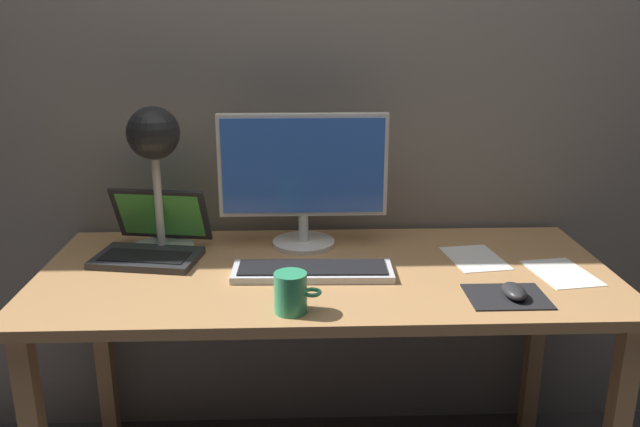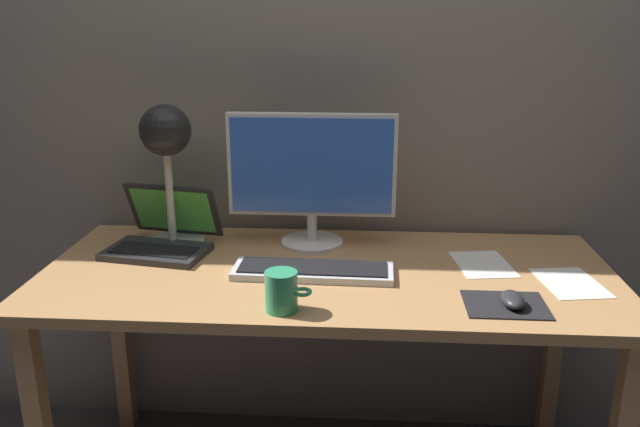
{
  "view_description": "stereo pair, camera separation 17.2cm",
  "coord_description": "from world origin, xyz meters",
  "px_view_note": "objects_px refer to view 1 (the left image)",
  "views": [
    {
      "loc": [
        -0.08,
        -1.69,
        1.43
      ],
      "look_at": [
        -0.02,
        -0.05,
        0.92
      ],
      "focal_mm": 36.33,
      "sensor_mm": 36.0,
      "label": 1
    },
    {
      "loc": [
        0.09,
        -1.69,
        1.43
      ],
      "look_at": [
        -0.02,
        -0.05,
        0.92
      ],
      "focal_mm": 36.33,
      "sensor_mm": 36.0,
      "label": 2
    }
  ],
  "objects_px": {
    "monitor": "(303,174)",
    "desk_lamp": "(155,151)",
    "laptop": "(154,237)",
    "mouse": "(514,291)",
    "keyboard_main": "(312,271)",
    "coffee_mug": "(291,293)"
  },
  "relations": [
    {
      "from": "desk_lamp",
      "to": "laptop",
      "type": "bearing_deg",
      "value": -121.29
    },
    {
      "from": "mouse",
      "to": "coffee_mug",
      "type": "xyz_separation_m",
      "value": [
        -0.56,
        -0.06,
        0.03
      ]
    },
    {
      "from": "laptop",
      "to": "mouse",
      "type": "distance_m",
      "value": 1.03
    },
    {
      "from": "mouse",
      "to": "monitor",
      "type": "bearing_deg",
      "value": 141.86
    },
    {
      "from": "desk_lamp",
      "to": "mouse",
      "type": "relative_size",
      "value": 4.55
    },
    {
      "from": "monitor",
      "to": "mouse",
      "type": "bearing_deg",
      "value": -38.14
    },
    {
      "from": "laptop",
      "to": "mouse",
      "type": "relative_size",
      "value": 3.48
    },
    {
      "from": "mouse",
      "to": "keyboard_main",
      "type": "bearing_deg",
      "value": 161.07
    },
    {
      "from": "coffee_mug",
      "to": "keyboard_main",
      "type": "bearing_deg",
      "value": 76.23
    },
    {
      "from": "monitor",
      "to": "desk_lamp",
      "type": "xyz_separation_m",
      "value": [
        -0.43,
        -0.03,
        0.08
      ]
    },
    {
      "from": "keyboard_main",
      "to": "coffee_mug",
      "type": "xyz_separation_m",
      "value": [
        -0.06,
        -0.23,
        0.04
      ]
    },
    {
      "from": "keyboard_main",
      "to": "desk_lamp",
      "type": "relative_size",
      "value": 1.01
    },
    {
      "from": "monitor",
      "to": "coffee_mug",
      "type": "xyz_separation_m",
      "value": [
        -0.03,
        -0.47,
        -0.18
      ]
    },
    {
      "from": "monitor",
      "to": "laptop",
      "type": "relative_size",
      "value": 1.52
    },
    {
      "from": "monitor",
      "to": "desk_lamp",
      "type": "bearing_deg",
      "value": -175.37
    },
    {
      "from": "laptop",
      "to": "mouse",
      "type": "height_order",
      "value": "laptop"
    },
    {
      "from": "laptop",
      "to": "coffee_mug",
      "type": "distance_m",
      "value": 0.58
    },
    {
      "from": "desk_lamp",
      "to": "mouse",
      "type": "distance_m",
      "value": 1.07
    },
    {
      "from": "mouse",
      "to": "coffee_mug",
      "type": "height_order",
      "value": "coffee_mug"
    },
    {
      "from": "laptop",
      "to": "keyboard_main",
      "type": "bearing_deg",
      "value": -20.96
    },
    {
      "from": "keyboard_main",
      "to": "mouse",
      "type": "relative_size",
      "value": 4.62
    },
    {
      "from": "monitor",
      "to": "keyboard_main",
      "type": "distance_m",
      "value": 0.32
    }
  ]
}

